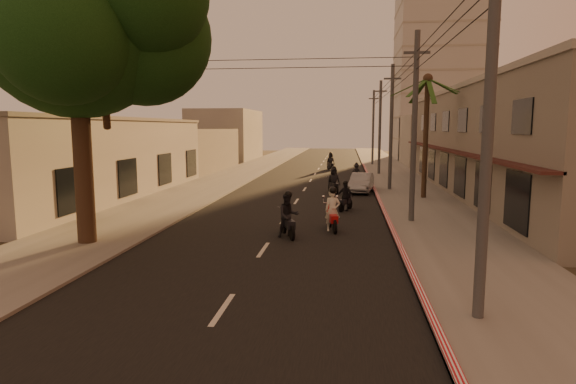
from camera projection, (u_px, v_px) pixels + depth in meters
name	position (u px, v px, depth m)	size (l,w,h in m)	color
ground	(253.00, 265.00, 16.08)	(160.00, 160.00, 0.00)	#383023
road	(305.00, 189.00, 35.76)	(10.00, 140.00, 0.02)	black
sidewalk_right	(408.00, 190.00, 34.86)	(5.00, 140.00, 0.12)	slate
sidewalk_left	(207.00, 187.00, 36.65)	(5.00, 140.00, 0.12)	slate
curb_stripe	(379.00, 199.00, 30.22)	(0.20, 60.00, 0.20)	red
shophouse_row	(513.00, 142.00, 31.64)	(8.80, 34.20, 7.30)	gray
left_building	(82.00, 158.00, 31.18)	(8.20, 24.20, 5.20)	#A6A296
distant_tower	(441.00, 60.00, 67.40)	(12.10, 12.10, 28.00)	#B7B5B2
broadleaf_tree	(87.00, 22.00, 17.85)	(9.60, 8.70, 12.10)	black
palm_tree	(428.00, 86.00, 29.92)	(5.00, 5.00, 8.20)	black
utility_poles	(392.00, 100.00, 34.15)	(1.20, 48.26, 9.00)	#38383A
filler_right	(437.00, 141.00, 58.28)	(8.00, 14.00, 6.00)	#A6A296
filler_left_near	(185.00, 150.00, 50.91)	(8.00, 14.00, 4.40)	#A6A296
filler_left_far	(226.00, 135.00, 68.45)	(8.00, 14.00, 7.00)	#A6A296
scooter_red	(332.00, 211.00, 21.28)	(0.93, 2.01, 2.00)	black
scooter_mid_a	(288.00, 216.00, 20.05)	(1.39, 1.91, 1.98)	black
scooter_mid_b	(345.00, 197.00, 26.47)	(1.23, 1.62, 1.70)	black
scooter_far_a	(334.00, 181.00, 33.36)	(1.27, 1.87, 1.93)	black
scooter_far_b	(356.00, 172.00, 41.61)	(1.07, 1.61, 1.57)	black
parked_car	(361.00, 183.00, 34.06)	(1.97, 4.27, 1.35)	gray
scooter_far_c	(331.00, 162.00, 51.76)	(1.29, 1.89, 1.95)	black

